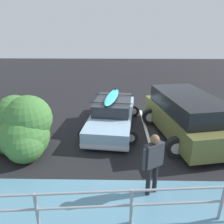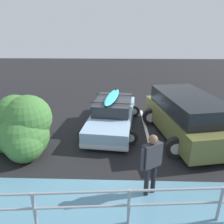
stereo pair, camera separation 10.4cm
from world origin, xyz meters
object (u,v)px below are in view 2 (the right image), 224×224
(suv_car, at_px, (187,116))
(sedan_car, at_px, (113,114))
(bush_near_left, at_px, (19,128))
(person_bystander, at_px, (152,160))

(suv_car, bearing_deg, sedan_car, -16.04)
(suv_car, distance_m, bush_near_left, 6.20)
(sedan_car, relative_size, person_bystander, 2.68)
(suv_car, distance_m, person_bystander, 3.76)
(person_bystander, xyz_separation_m, bush_near_left, (4.23, -1.93, -0.12))
(bush_near_left, bearing_deg, suv_car, -167.28)
(bush_near_left, bearing_deg, sedan_car, -144.79)
(bush_near_left, bearing_deg, person_bystander, 155.50)
(person_bystander, bearing_deg, suv_car, -118.95)
(sedan_car, relative_size, bush_near_left, 1.86)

